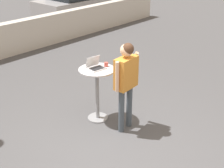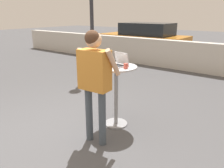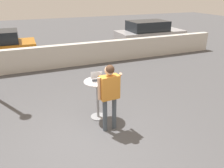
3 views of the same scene
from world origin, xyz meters
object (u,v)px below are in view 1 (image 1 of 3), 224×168
at_px(laptop, 95,66).
at_px(standing_person, 126,76).
at_px(coffee_mug, 106,64).
at_px(cafe_table, 97,85).
at_px(parked_car_near_street, 80,3).

relative_size(laptop, standing_person, 0.20).
bearing_deg(coffee_mug, standing_person, -102.40).
bearing_deg(laptop, standing_person, -83.61).
relative_size(cafe_table, parked_car_near_street, 0.27).
xyz_separation_m(standing_person, parked_car_near_street, (5.32, 6.93, -0.29)).
distance_m(coffee_mug, standing_person, 0.62).
distance_m(cafe_table, parked_car_near_street, 8.29).
bearing_deg(parked_car_near_street, standing_person, -127.50).
bearing_deg(parked_car_near_street, cafe_table, -130.70).
distance_m(cafe_table, standing_person, 0.75).
bearing_deg(cafe_table, parked_car_near_street, 49.30).
bearing_deg(laptop, parked_car_near_street, 49.16).
xyz_separation_m(laptop, coffee_mug, (0.21, -0.08, -0.01)).
relative_size(laptop, coffee_mug, 3.36).
height_order(laptop, parked_car_near_street, parked_car_near_street).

